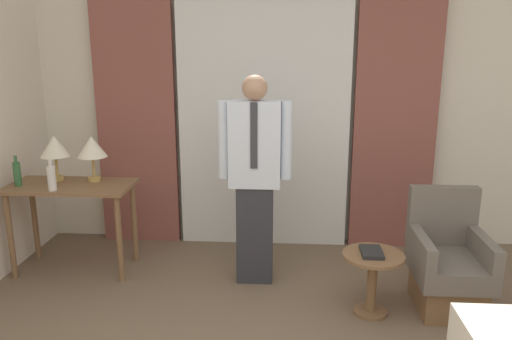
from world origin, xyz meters
name	(u,v)px	position (x,y,z in m)	size (l,w,h in m)	color
wall_back	(264,110)	(0.00, 2.95, 1.35)	(10.00, 0.06, 2.70)	silver
curtain_sheer_center	(264,118)	(0.00, 2.82, 1.29)	(1.66, 0.06, 2.58)	white
curtain_drape_left	(136,117)	(-1.27, 2.82, 1.29)	(0.79, 0.06, 2.58)	brown
curtain_drape_right	(395,119)	(1.27, 2.82, 1.29)	(0.79, 0.06, 2.58)	brown
desk	(72,199)	(-1.66, 2.08, 0.66)	(1.08, 0.55, 0.80)	brown
table_lamp_left	(55,147)	(-1.83, 2.21, 1.10)	(0.26, 0.26, 0.41)	tan
table_lamp_right	(92,148)	(-1.49, 2.21, 1.10)	(0.26, 0.26, 0.41)	tan
bottle_near_edge	(17,173)	(-2.09, 2.01, 0.91)	(0.06, 0.06, 0.27)	#336638
bottle_by_lamp	(52,178)	(-1.73, 1.89, 0.91)	(0.07, 0.07, 0.26)	silver
person	(255,173)	(-0.03, 1.95, 0.96)	(0.61, 0.21, 1.76)	#2D2D33
armchair	(447,267)	(1.48, 1.62, 0.33)	(0.54, 0.64, 0.90)	brown
side_table	(372,273)	(0.89, 1.46, 0.33)	(0.46, 0.46, 0.48)	brown
book	(372,252)	(0.87, 1.46, 0.50)	(0.16, 0.23, 0.03)	black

